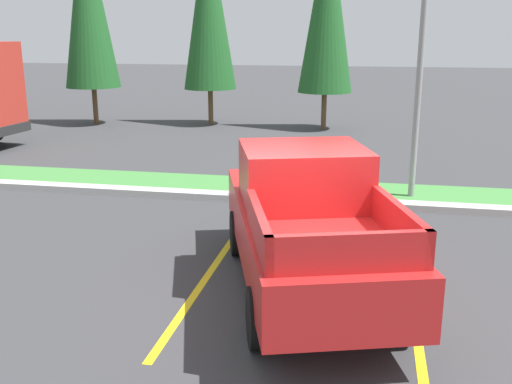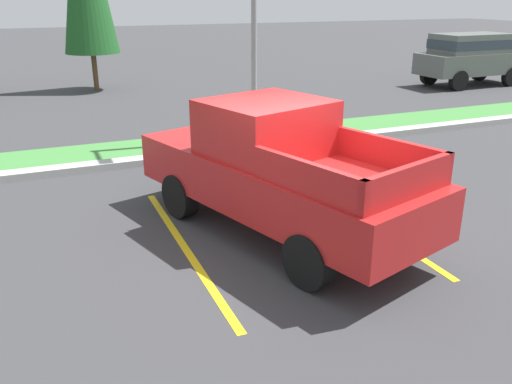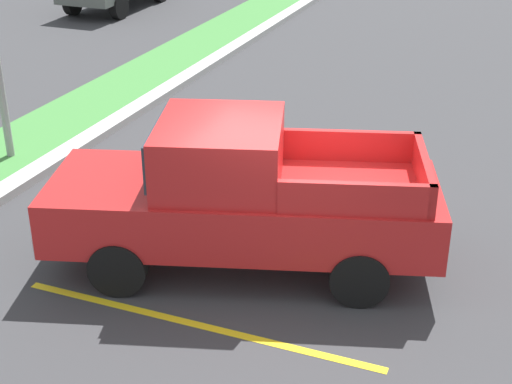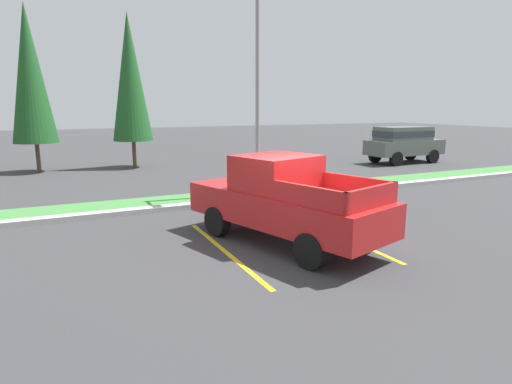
{
  "view_description": "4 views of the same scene",
  "coord_description": "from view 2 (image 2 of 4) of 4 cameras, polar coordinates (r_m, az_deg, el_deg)",
  "views": [
    {
      "loc": [
        0.82,
        -7.54,
        3.7
      ],
      "look_at": [
        -0.96,
        1.58,
        1.16
      ],
      "focal_mm": 41.25,
      "sensor_mm": 36.0,
      "label": 1
    },
    {
      "loc": [
        -3.4,
        -6.67,
        3.64
      ],
      "look_at": [
        -0.43,
        0.4,
        0.77
      ],
      "focal_mm": 37.48,
      "sensor_mm": 36.0,
      "label": 2
    },
    {
      "loc": [
        -8.39,
        -3.03,
        5.54
      ],
      "look_at": [
        0.16,
        0.38,
        1.05
      ],
      "focal_mm": 53.06,
      "sensor_mm": 36.0,
      "label": 3
    },
    {
      "loc": [
        -4.91,
        -8.26,
        3.24
      ],
      "look_at": [
        -0.75,
        0.57,
        1.3
      ],
      "focal_mm": 30.18,
      "sensor_mm": 36.0,
      "label": 4
    }
  ],
  "objects": [
    {
      "name": "curb_strip",
      "position": [
        12.66,
        -6.28,
        4.01
      ],
      "size": [
        56.0,
        0.4,
        0.15
      ],
      "primitive_type": "cube",
      "color": "#B2B2AD",
      "rests_on": "ground"
    },
    {
      "name": "parking_line_near",
      "position": [
        8.23,
        -7.6,
        -5.9
      ],
      "size": [
        0.12,
        4.8,
        0.01
      ],
      "primitive_type": "cube",
      "color": "yellow",
      "rests_on": "ground"
    },
    {
      "name": "suv_distant",
      "position": [
        24.33,
        22.0,
        13.38
      ],
      "size": [
        4.63,
        2.02,
        2.1
      ],
      "color": "black",
      "rests_on": "ground"
    },
    {
      "name": "grass_median",
      "position": [
        13.69,
        -7.61,
        5.02
      ],
      "size": [
        56.0,
        1.8,
        0.06
      ],
      "primitive_type": "cube",
      "color": "#42843D",
      "rests_on": "ground"
    },
    {
      "name": "ground_plane",
      "position": [
        8.32,
        3.83,
        -5.5
      ],
      "size": [
        120.0,
        120.0,
        0.0
      ],
      "primitive_type": "plane",
      "color": "#38383A"
    },
    {
      "name": "pickup_truck_main",
      "position": [
        8.37,
        2.15,
        2.38
      ],
      "size": [
        3.36,
        5.54,
        2.1
      ],
      "color": "black",
      "rests_on": "ground"
    },
    {
      "name": "parking_line_far",
      "position": [
        9.42,
        10.88,
        -2.6
      ],
      "size": [
        0.12,
        4.8,
        0.01
      ],
      "primitive_type": "cube",
      "color": "yellow",
      "rests_on": "ground"
    }
  ]
}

